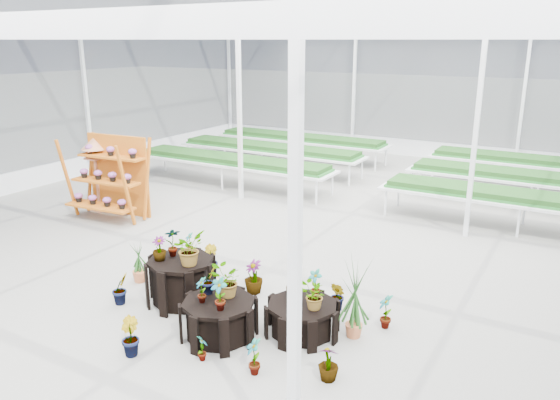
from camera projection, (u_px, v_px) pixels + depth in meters
The scene contains 10 objects.
ground_plane at pixel (255, 272), 10.25m from camera, with size 24.00×24.00×0.00m, color gray.
greenhouse_shell at pixel (253, 155), 9.61m from camera, with size 18.00×24.00×4.50m, color white, non-canonical shape.
steel_frame at pixel (253, 155), 9.61m from camera, with size 18.00×24.00×4.50m, color silver, non-canonical shape.
nursery_benches at pixel (386, 173), 16.11m from camera, with size 16.00×7.00×0.84m, color silver, non-canonical shape.
plinth_tall at pixel (181, 281), 8.98m from camera, with size 1.12×1.12×0.76m, color black.
plinth_mid at pixel (219, 319), 7.93m from camera, with size 1.11×1.11×0.58m, color black.
plinth_low at pixel (302, 319), 8.04m from camera, with size 1.09×1.09×0.49m, color black.
shelf_rack at pixel (107, 179), 13.07m from camera, with size 1.88×0.99×1.99m, color #A25011, non-canonical shape.
bird_table at pixel (97, 175), 13.69m from camera, with size 0.45×0.45×1.87m, color #AD6E4B, non-canonical shape.
nursery_plants at pixel (239, 282), 8.46m from camera, with size 4.73×3.07×1.35m.
Camera 1 is at (5.12, -7.95, 4.20)m, focal length 35.00 mm.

